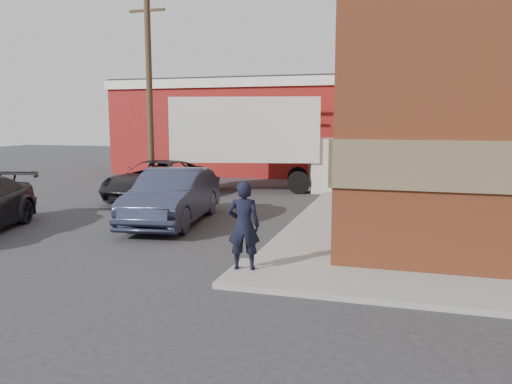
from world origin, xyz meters
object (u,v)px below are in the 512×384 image
Objects in this scene: man at (244,225)px; box_truck at (264,137)px; warehouse at (256,126)px; sedan at (173,196)px; suv_a at (157,180)px; utility_pole at (149,83)px.

box_truck reaches higher than man.
box_truck is (2.80, -8.32, -0.40)m from warehouse.
sedan is 0.58× the size of box_truck.
sedan is at bearing -108.08° from box_truck.
man reaches higher than suv_a.
man is 0.21× the size of box_truck.
utility_pole is at bearing -64.88° from man.
man is at bearing -74.39° from warehouse.
box_truck is (3.52, 3.71, 1.64)m from suv_a.
utility_pole reaches higher than box_truck.
sedan is (-3.71, 4.37, -0.19)m from man.
utility_pole is (-1.50, -11.00, 1.93)m from warehouse.
warehouse is 12.22m from suv_a.
sedan reaches higher than suv_a.
utility_pole is at bearing -161.11° from box_truck.
warehouse is 1.84× the size of box_truck.
warehouse is 11.27m from utility_pole.
warehouse is 1.81× the size of utility_pole.
suv_a is 5.37m from box_truck.
box_truck reaches higher than suv_a.
man reaches higher than sedan.
utility_pole reaches higher than sedan.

